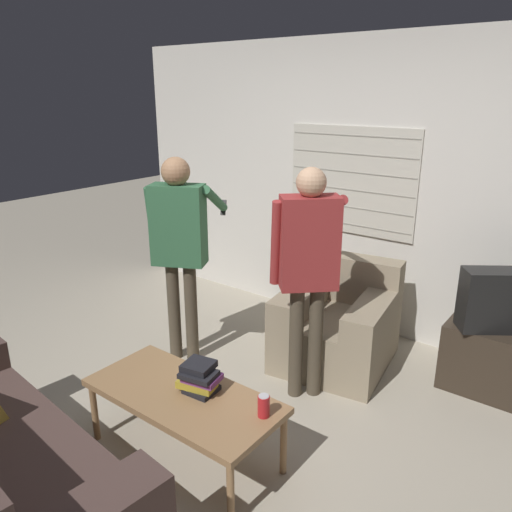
{
  "coord_description": "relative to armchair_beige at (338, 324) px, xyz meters",
  "views": [
    {
      "loc": [
        1.84,
        -1.99,
        2.1
      ],
      "look_at": [
        -0.16,
        0.65,
        1.0
      ],
      "focal_mm": 35.0,
      "sensor_mm": 36.0,
      "label": 1
    }
  ],
  "objects": [
    {
      "name": "coffee_table",
      "position": [
        -0.18,
        -1.57,
        0.08
      ],
      "size": [
        1.19,
        0.55,
        0.43
      ],
      "color": "#9E754C",
      "rests_on": "ground_plane"
    },
    {
      "name": "person_right_standing",
      "position": [
        0.04,
        -0.57,
        0.72
      ],
      "size": [
        0.47,
        0.8,
        1.65
      ],
      "rotation": [
        0.0,
        0.0,
        0.76
      ],
      "color": "#4C4233",
      "rests_on": "ground_plane"
    },
    {
      "name": "ground_plane",
      "position": [
        -0.18,
        -1.31,
        -0.32
      ],
      "size": [
        16.0,
        16.0,
        0.0
      ],
      "primitive_type": "plane",
      "color": "#B2A893"
    },
    {
      "name": "person_left_standing",
      "position": [
        -1.02,
        -0.73,
        0.72
      ],
      "size": [
        0.52,
        0.8,
        1.64
      ],
      "rotation": [
        0.0,
        0.0,
        0.47
      ],
      "color": "#4C4233",
      "rests_on": "ground_plane"
    },
    {
      "name": "wall_back",
      "position": [
        -0.18,
        0.72,
        0.96
      ],
      "size": [
        5.2,
        0.08,
        2.55
      ],
      "color": "silver",
      "rests_on": "ground_plane"
    },
    {
      "name": "armchair_beige",
      "position": [
        0.0,
        0.0,
        0.0
      ],
      "size": [
        0.94,
        1.0,
        0.8
      ],
      "rotation": [
        0.0,
        0.0,
        3.29
      ],
      "color": "gray",
      "rests_on": "ground_plane"
    },
    {
      "name": "spare_remote",
      "position": [
        -0.26,
        -1.41,
        0.13
      ],
      "size": [
        0.11,
        0.13,
        0.02
      ],
      "rotation": [
        0.0,
        0.0,
        -0.68
      ],
      "color": "black",
      "rests_on": "coffee_table"
    },
    {
      "name": "book_stack",
      "position": [
        -0.11,
        -1.49,
        0.2
      ],
      "size": [
        0.26,
        0.21,
        0.18
      ],
      "color": "black",
      "rests_on": "coffee_table"
    },
    {
      "name": "tv_stand",
      "position": [
        1.22,
        0.35,
        -0.07
      ],
      "size": [
        0.89,
        0.56,
        0.5
      ],
      "color": "#33281E",
      "rests_on": "ground_plane"
    },
    {
      "name": "soda_can",
      "position": [
        0.32,
        -1.45,
        0.18
      ],
      "size": [
        0.07,
        0.07,
        0.13
      ],
      "color": "red",
      "rests_on": "coffee_table"
    }
  ]
}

